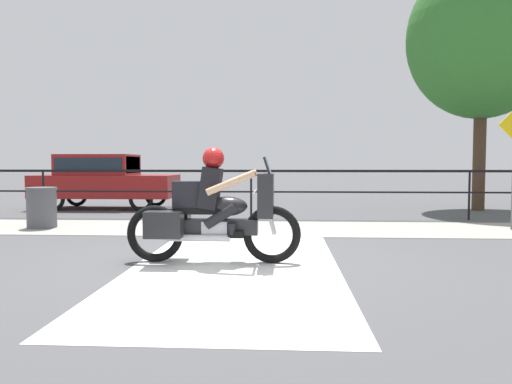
% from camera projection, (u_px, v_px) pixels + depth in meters
% --- Properties ---
extents(ground_plane, '(120.00, 120.00, 0.00)m').
position_uv_depth(ground_plane, '(226.00, 261.00, 6.77)').
color(ground_plane, '#4C4C4F').
extents(sidewalk_band, '(44.00, 2.40, 0.01)m').
position_uv_depth(sidewalk_band, '(245.00, 228.00, 10.16)').
color(sidewalk_band, '#99968E').
rests_on(sidewalk_band, ground).
extents(crosswalk_band, '(2.63, 6.00, 0.01)m').
position_uv_depth(crosswalk_band, '(237.00, 264.00, 6.57)').
color(crosswalk_band, silver).
rests_on(crosswalk_band, ground).
extents(fence_railing, '(36.00, 0.05, 1.17)m').
position_uv_depth(fence_railing, '(251.00, 180.00, 11.89)').
color(fence_railing, black).
rests_on(fence_railing, ground).
extents(motorcycle, '(2.34, 0.76, 1.54)m').
position_uv_depth(motorcycle, '(213.00, 212.00, 6.63)').
color(motorcycle, black).
rests_on(motorcycle, ground).
extents(parked_car, '(4.00, 1.71, 1.58)m').
position_uv_depth(parked_car, '(103.00, 178.00, 14.51)').
color(parked_car, maroon).
rests_on(parked_car, ground).
extents(trash_bin, '(0.61, 0.61, 0.84)m').
position_uv_depth(trash_bin, '(42.00, 208.00, 10.20)').
color(trash_bin, '#515156').
rests_on(trash_bin, ground).
extents(tree_behind_sign, '(4.08, 4.08, 7.05)m').
position_uv_depth(tree_behind_sign, '(482.00, 38.00, 13.78)').
color(tree_behind_sign, '#473323').
rests_on(tree_behind_sign, ground).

